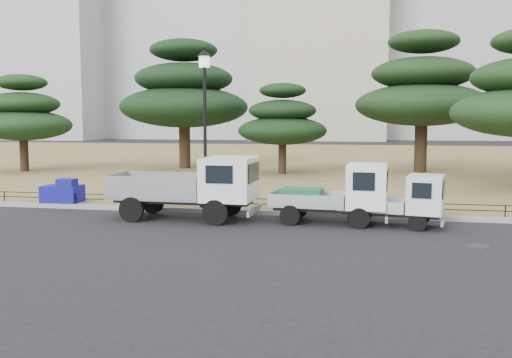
% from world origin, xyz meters
% --- Properties ---
extents(ground, '(220.00, 220.00, 0.00)m').
position_xyz_m(ground, '(0.00, 0.00, 0.00)').
color(ground, black).
extents(lawn, '(120.00, 56.00, 0.15)m').
position_xyz_m(lawn, '(0.00, 30.60, 0.07)').
color(lawn, olive).
rests_on(lawn, ground).
extents(curb, '(120.00, 0.25, 0.16)m').
position_xyz_m(curb, '(0.00, 2.60, 0.08)').
color(curb, gray).
rests_on(curb, ground).
extents(truck_large, '(4.77, 1.97, 2.07)m').
position_xyz_m(truck_large, '(-1.97, 1.21, 1.15)').
color(truck_large, black).
rests_on(truck_large, ground).
extents(truck_kei_front, '(3.67, 1.73, 1.90)m').
position_xyz_m(truck_kei_front, '(2.77, 1.41, 0.95)').
color(truck_kei_front, black).
rests_on(truck_kei_front, ground).
extents(truck_kei_rear, '(3.25, 1.81, 1.61)m').
position_xyz_m(truck_kei_rear, '(4.63, 1.28, 0.80)').
color(truck_kei_rear, black).
rests_on(truck_kei_rear, ground).
extents(street_lamp, '(0.50, 0.50, 5.56)m').
position_xyz_m(street_lamp, '(-2.02, 2.90, 3.91)').
color(street_lamp, black).
rests_on(street_lamp, lawn).
extents(pipe_fence, '(38.00, 0.04, 0.40)m').
position_xyz_m(pipe_fence, '(0.00, 2.75, 0.44)').
color(pipe_fence, black).
rests_on(pipe_fence, lawn).
extents(tarp_pile, '(1.42, 1.06, 0.92)m').
position_xyz_m(tarp_pile, '(-7.70, 3.05, 0.52)').
color(tarp_pile, '#12128F').
rests_on(tarp_pile, lawn).
extents(manhole, '(0.60, 0.60, 0.01)m').
position_xyz_m(manhole, '(6.50, -1.20, 0.01)').
color(manhole, '#2D2D30').
rests_on(manhole, ground).
extents(pine_west_far, '(5.85, 5.85, 5.91)m').
position_xyz_m(pine_west_far, '(-17.24, 14.99, 3.56)').
color(pine_west_far, black).
rests_on(pine_west_far, lawn).
extents(pine_west_near, '(8.34, 8.34, 8.34)m').
position_xyz_m(pine_west_near, '(-8.28, 19.20, 4.96)').
color(pine_west_near, black).
rests_on(pine_west_near, lawn).
extents(pine_center_left, '(5.19, 5.19, 5.28)m').
position_xyz_m(pine_center_left, '(-1.37, 16.47, 3.20)').
color(pine_center_left, black).
rests_on(pine_center_left, lawn).
extents(pine_center_right, '(7.95, 7.95, 8.43)m').
position_xyz_m(pine_center_right, '(6.66, 19.17, 5.03)').
color(pine_center_right, black).
rests_on(pine_center_right, lawn).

